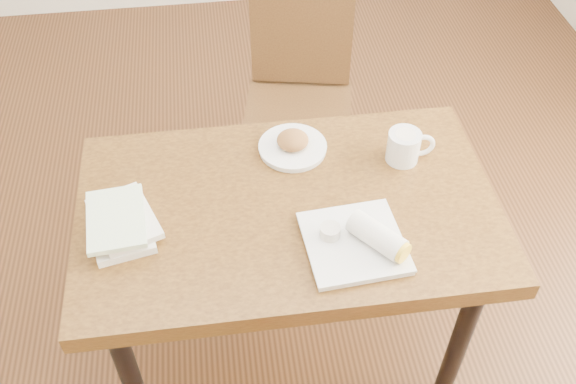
{
  "coord_description": "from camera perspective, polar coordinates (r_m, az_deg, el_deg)",
  "views": [
    {
      "loc": [
        -0.17,
        -1.24,
        2.1
      ],
      "look_at": [
        0.0,
        0.0,
        0.8
      ],
      "focal_mm": 40.0,
      "sensor_mm": 36.0,
      "label": 1
    }
  ],
  "objects": [
    {
      "name": "book_stack",
      "position": [
        1.82,
        -14.66,
        -2.62
      ],
      "size": [
        0.22,
        0.27,
        0.06
      ],
      "color": "white",
      "rests_on": "table"
    },
    {
      "name": "plate_scone",
      "position": [
        1.99,
        0.42,
        4.22
      ],
      "size": [
        0.21,
        0.21,
        0.07
      ],
      "color": "white",
      "rests_on": "table"
    },
    {
      "name": "plate_burrito",
      "position": [
        1.73,
        6.52,
        -4.31
      ],
      "size": [
        0.28,
        0.28,
        0.09
      ],
      "color": "white",
      "rests_on": "table"
    },
    {
      "name": "table",
      "position": [
        1.91,
        0.0,
        -2.88
      ],
      "size": [
        1.21,
        0.74,
        0.75
      ],
      "color": "brown",
      "rests_on": "ground"
    },
    {
      "name": "chair_far",
      "position": [
        2.6,
        1.01,
        9.34
      ],
      "size": [
        0.5,
        0.5,
        0.95
      ],
      "color": "#483014",
      "rests_on": "ground"
    },
    {
      "name": "ground",
      "position": [
        2.45,
        0.0,
        -13.17
      ],
      "size": [
        4.0,
        5.0,
        0.01
      ],
      "primitive_type": "cube",
      "color": "#472814",
      "rests_on": "ground"
    },
    {
      "name": "coffee_mug",
      "position": [
        1.97,
        10.37,
        4.05
      ],
      "size": [
        0.15,
        0.1,
        0.1
      ],
      "color": "white",
      "rests_on": "table"
    }
  ]
}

